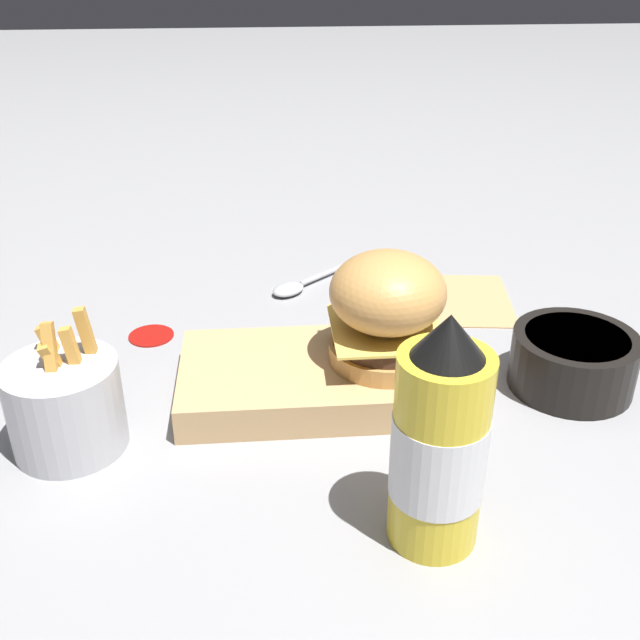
% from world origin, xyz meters
% --- Properties ---
extents(ground_plane, '(6.00, 6.00, 0.00)m').
position_xyz_m(ground_plane, '(0.00, 0.00, 0.00)').
color(ground_plane, gray).
extents(serving_board, '(0.29, 0.16, 0.04)m').
position_xyz_m(serving_board, '(-0.04, 0.01, 0.02)').
color(serving_board, tan).
rests_on(serving_board, ground_plane).
extents(burger, '(0.12, 0.12, 0.12)m').
position_xyz_m(burger, '(-0.11, 0.01, 0.10)').
color(burger, tan).
rests_on(burger, serving_board).
extents(ketchup_bottle, '(0.07, 0.07, 0.20)m').
position_xyz_m(ketchup_bottle, '(-0.12, 0.22, 0.09)').
color(ketchup_bottle, yellow).
rests_on(ketchup_bottle, ground_plane).
extents(fries_basket, '(0.11, 0.11, 0.13)m').
position_xyz_m(fries_basket, '(0.20, 0.08, 0.05)').
color(fries_basket, '#B7B7BC').
rests_on(fries_basket, ground_plane).
extents(side_bowl, '(0.13, 0.13, 0.06)m').
position_xyz_m(side_bowl, '(-0.31, 0.02, 0.03)').
color(side_bowl, black).
rests_on(side_bowl, ground_plane).
extents(spoon, '(0.13, 0.11, 0.01)m').
position_xyz_m(spoon, '(-0.03, -0.24, 0.01)').
color(spoon, '#B2B2B7').
rests_on(spoon, ground_plane).
extents(ketchup_puddle, '(0.05, 0.05, 0.00)m').
position_xyz_m(ketchup_puddle, '(0.15, -0.13, 0.00)').
color(ketchup_puddle, '#9E140F').
rests_on(ketchup_puddle, ground_plane).
extents(parchment_square, '(0.17, 0.17, 0.00)m').
position_xyz_m(parchment_square, '(-0.23, -0.19, 0.00)').
color(parchment_square, tan).
rests_on(parchment_square, ground_plane).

